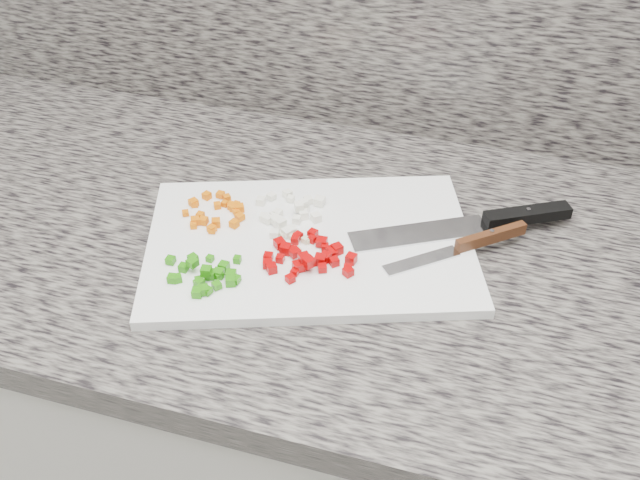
% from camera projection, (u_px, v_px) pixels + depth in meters
% --- Properties ---
extents(cabinet, '(3.92, 0.62, 0.86)m').
position_uv_depth(cabinet, '(377.00, 459.00, 1.23)').
color(cabinet, beige).
rests_on(cabinet, ground).
extents(countertop, '(3.96, 0.64, 0.04)m').
position_uv_depth(countertop, '(394.00, 261.00, 0.94)').
color(countertop, '#68635C').
rests_on(countertop, cabinet).
extents(cutting_board, '(0.49, 0.40, 0.01)m').
position_uv_depth(cutting_board, '(310.00, 244.00, 0.93)').
color(cutting_board, white).
rests_on(cutting_board, countertop).
extents(carrot_pile, '(0.09, 0.09, 0.01)m').
position_uv_depth(carrot_pile, '(216.00, 212.00, 0.96)').
color(carrot_pile, '#DF6704').
rests_on(carrot_pile, cutting_board).
extents(onion_pile, '(0.10, 0.10, 0.02)m').
position_uv_depth(onion_pile, '(290.00, 213.00, 0.96)').
color(onion_pile, white).
rests_on(onion_pile, cutting_board).
extents(green_pepper_pile, '(0.10, 0.08, 0.02)m').
position_uv_depth(green_pepper_pile, '(207.00, 275.00, 0.86)').
color(green_pepper_pile, '#247E0B').
rests_on(green_pepper_pile, cutting_board).
extents(red_pepper_pile, '(0.12, 0.10, 0.02)m').
position_uv_depth(red_pepper_pile, '(309.00, 256.00, 0.89)').
color(red_pepper_pile, '#A20203').
rests_on(red_pepper_pile, cutting_board).
extents(garlic_pile, '(0.05, 0.04, 0.01)m').
position_uv_depth(garlic_pile, '(298.00, 241.00, 0.92)').
color(garlic_pile, beige).
rests_on(garlic_pile, cutting_board).
extents(chef_knife, '(0.28, 0.17, 0.02)m').
position_uv_depth(chef_knife, '(491.00, 221.00, 0.94)').
color(chef_knife, '#BBBCC2').
rests_on(chef_knife, cutting_board).
extents(paring_knife, '(0.17, 0.14, 0.02)m').
position_uv_depth(paring_knife, '(474.00, 243.00, 0.91)').
color(paring_knife, '#BBBCC2').
rests_on(paring_knife, cutting_board).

